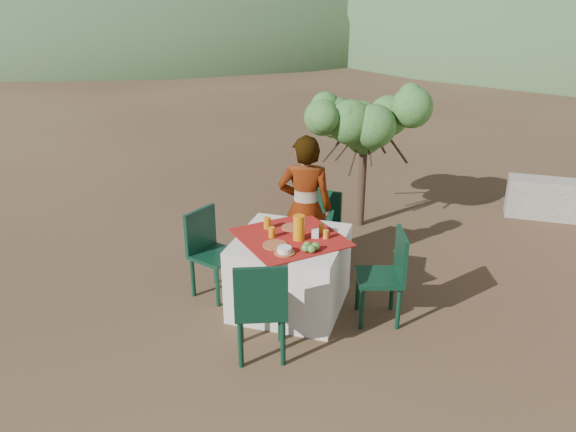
# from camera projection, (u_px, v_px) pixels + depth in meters

# --- Properties ---
(ground) EXTENTS (160.00, 160.00, 0.00)m
(ground) POSITION_uv_depth(u_px,v_px,m) (277.00, 311.00, 5.59)
(ground) COLOR #352118
(ground) RESTS_ON ground
(table) EXTENTS (1.30, 1.30, 0.76)m
(table) POSITION_uv_depth(u_px,v_px,m) (290.00, 272.00, 5.55)
(table) COLOR silver
(table) RESTS_ON ground
(chair_far) EXTENTS (0.44, 0.44, 0.84)m
(chair_far) POSITION_uv_depth(u_px,v_px,m) (322.00, 224.00, 6.45)
(chair_far) COLOR black
(chair_far) RESTS_ON ground
(chair_near) EXTENTS (0.57, 0.57, 0.95)m
(chair_near) POSITION_uv_depth(u_px,v_px,m) (261.00, 306.00, 4.68)
(chair_near) COLOR black
(chair_near) RESTS_ON ground
(chair_left) EXTENTS (0.53, 0.53, 0.91)m
(chair_left) POSITION_uv_depth(u_px,v_px,m) (209.00, 248.00, 5.75)
(chair_left) COLOR black
(chair_left) RESTS_ON ground
(chair_right) EXTENTS (0.53, 0.53, 0.91)m
(chair_right) POSITION_uv_depth(u_px,v_px,m) (388.00, 272.00, 5.28)
(chair_right) COLOR black
(chair_right) RESTS_ON ground
(person) EXTENTS (0.64, 0.48, 1.60)m
(person) POSITION_uv_depth(u_px,v_px,m) (305.00, 208.00, 5.99)
(person) COLOR #8C6651
(person) RESTS_ON ground
(shrub_tree) EXTENTS (1.41, 1.38, 1.66)m
(shrub_tree) POSITION_uv_depth(u_px,v_px,m) (369.00, 129.00, 7.13)
(shrub_tree) COLOR #3F2E1F
(shrub_tree) RESTS_ON ground
(hill_near_left) EXTENTS (40.00, 40.00, 16.00)m
(hill_near_left) POSITION_uv_depth(u_px,v_px,m) (157.00, 33.00, 36.93)
(hill_near_left) COLOR #365630
(hill_near_left) RESTS_ON ground
(hill_far_center) EXTENTS (60.00, 60.00, 24.00)m
(hill_far_center) POSITION_uv_depth(u_px,v_px,m) (407.00, 18.00, 52.60)
(hill_far_center) COLOR slate
(hill_far_center) RESTS_ON ground
(plate_far) EXTENTS (0.21, 0.21, 0.01)m
(plate_far) POSITION_uv_depth(u_px,v_px,m) (292.00, 227.00, 5.60)
(plate_far) COLOR brown
(plate_far) RESTS_ON table
(plate_near) EXTENTS (0.23, 0.23, 0.01)m
(plate_near) POSITION_uv_depth(u_px,v_px,m) (275.00, 245.00, 5.22)
(plate_near) COLOR brown
(plate_near) RESTS_ON table
(glass_far) EXTENTS (0.07, 0.07, 0.12)m
(glass_far) POSITION_uv_depth(u_px,v_px,m) (267.00, 223.00, 5.57)
(glass_far) COLOR orange
(glass_far) RESTS_ON table
(glass_near) EXTENTS (0.06, 0.06, 0.10)m
(glass_near) POSITION_uv_depth(u_px,v_px,m) (272.00, 232.00, 5.38)
(glass_near) COLOR orange
(glass_near) RESTS_ON table
(juice_pitcher) EXTENTS (0.11, 0.11, 0.25)m
(juice_pitcher) POSITION_uv_depth(u_px,v_px,m) (299.00, 228.00, 5.30)
(juice_pitcher) COLOR orange
(juice_pitcher) RESTS_ON table
(bowl_plate) EXTENTS (0.19, 0.19, 0.01)m
(bowl_plate) POSITION_uv_depth(u_px,v_px,m) (284.00, 253.00, 5.08)
(bowl_plate) COLOR brown
(bowl_plate) RESTS_ON table
(white_bowl) EXTENTS (0.13, 0.13, 0.05)m
(white_bowl) POSITION_uv_depth(u_px,v_px,m) (284.00, 250.00, 5.06)
(white_bowl) COLOR white
(white_bowl) RESTS_ON bowl_plate
(jar_left) EXTENTS (0.05, 0.05, 0.09)m
(jar_left) POSITION_uv_depth(u_px,v_px,m) (326.00, 234.00, 5.36)
(jar_left) COLOR orange
(jar_left) RESTS_ON table
(jar_right) EXTENTS (0.06, 0.06, 0.09)m
(jar_right) POSITION_uv_depth(u_px,v_px,m) (322.00, 228.00, 5.48)
(jar_right) COLOR orange
(jar_right) RESTS_ON table
(napkin_holder) EXTENTS (0.08, 0.06, 0.09)m
(napkin_holder) POSITION_uv_depth(u_px,v_px,m) (315.00, 234.00, 5.37)
(napkin_holder) COLOR white
(napkin_holder) RESTS_ON table
(fruit_cluster) EXTENTS (0.15, 0.14, 0.08)m
(fruit_cluster) POSITION_uv_depth(u_px,v_px,m) (310.00, 247.00, 5.10)
(fruit_cluster) COLOR #508831
(fruit_cluster) RESTS_ON table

